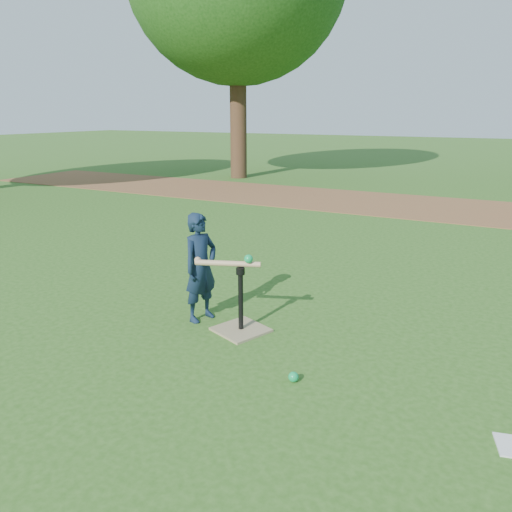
% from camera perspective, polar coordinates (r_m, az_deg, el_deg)
% --- Properties ---
extents(ground, '(80.00, 80.00, 0.00)m').
position_cam_1_polar(ground, '(4.40, 1.28, -10.37)').
color(ground, '#285116').
rests_on(ground, ground).
extents(dirt_strip, '(24.00, 3.00, 0.01)m').
position_cam_1_polar(dirt_strip, '(11.33, 18.61, 5.35)').
color(dirt_strip, brown).
rests_on(dirt_strip, ground).
extents(child, '(0.34, 0.44, 1.06)m').
position_cam_1_polar(child, '(4.81, -6.35, -1.31)').
color(child, '#111F33').
rests_on(child, ground).
extents(wiffle_ball_ground, '(0.08, 0.08, 0.08)m').
position_cam_1_polar(wiffle_ball_ground, '(3.88, 4.30, -13.61)').
color(wiffle_ball_ground, '#0D994E').
rests_on(wiffle_ball_ground, ground).
extents(batting_tee, '(0.56, 0.56, 0.61)m').
position_cam_1_polar(batting_tee, '(4.66, -1.74, -7.30)').
color(batting_tee, '#94825E').
rests_on(batting_tee, ground).
extents(swing_action, '(0.62, 0.26, 0.13)m').
position_cam_1_polar(swing_action, '(4.51, -3.13, -0.71)').
color(swing_action, tan).
rests_on(swing_action, ground).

